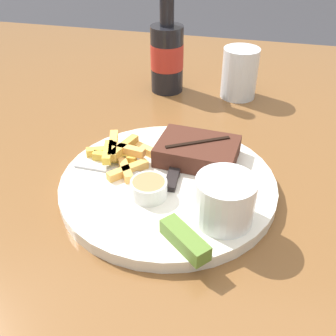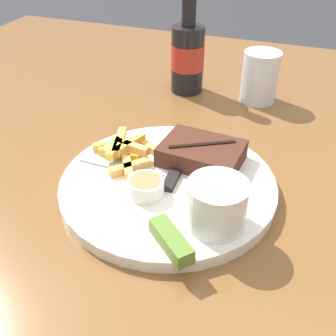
% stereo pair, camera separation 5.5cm
% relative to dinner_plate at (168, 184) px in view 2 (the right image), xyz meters
% --- Properties ---
extents(dining_table, '(1.58, 1.45, 0.75)m').
position_rel_dinner_plate_xyz_m(dining_table, '(0.00, 0.00, -0.07)').
color(dining_table, brown).
rests_on(dining_table, ground_plane).
extents(dinner_plate, '(0.31, 0.31, 0.02)m').
position_rel_dinner_plate_xyz_m(dinner_plate, '(0.00, 0.00, 0.00)').
color(dinner_plate, silver).
rests_on(dinner_plate, dining_table).
extents(steak_portion, '(0.12, 0.09, 0.03)m').
position_rel_dinner_plate_xyz_m(steak_portion, '(0.03, 0.06, 0.02)').
color(steak_portion, '#472319').
rests_on(steak_portion, dinner_plate).
extents(fries_pile, '(0.12, 0.11, 0.02)m').
position_rel_dinner_plate_xyz_m(fries_pile, '(-0.08, 0.03, 0.02)').
color(fries_pile, '#EFA954').
rests_on(fries_pile, dinner_plate).
extents(coleslaw_cup, '(0.07, 0.07, 0.06)m').
position_rel_dinner_plate_xyz_m(coleslaw_cup, '(0.09, -0.06, 0.04)').
color(coleslaw_cup, white).
rests_on(coleslaw_cup, dinner_plate).
extents(dipping_sauce_cup, '(0.05, 0.05, 0.02)m').
position_rel_dinner_plate_xyz_m(dipping_sauce_cup, '(-0.02, -0.04, 0.02)').
color(dipping_sauce_cup, silver).
rests_on(dipping_sauce_cup, dinner_plate).
extents(pickle_spear, '(0.07, 0.06, 0.02)m').
position_rel_dinner_plate_xyz_m(pickle_spear, '(0.05, -0.12, 0.02)').
color(pickle_spear, '#567A2D').
rests_on(pickle_spear, dinner_plate).
extents(fork_utensil, '(0.13, 0.02, 0.00)m').
position_rel_dinner_plate_xyz_m(fork_utensil, '(-0.08, 0.00, 0.01)').
color(fork_utensil, '#B7B7BC').
rests_on(fork_utensil, dinner_plate).
extents(knife_utensil, '(0.03, 0.17, 0.01)m').
position_rel_dinner_plate_xyz_m(knife_utensil, '(0.00, 0.04, 0.01)').
color(knife_utensil, '#B7B7BC').
rests_on(knife_utensil, dinner_plate).
extents(beer_bottle, '(0.07, 0.07, 0.22)m').
position_rel_dinner_plate_xyz_m(beer_bottle, '(-0.08, 0.34, 0.07)').
color(beer_bottle, black).
rests_on(beer_bottle, dining_table).
extents(drinking_glass, '(0.07, 0.07, 0.10)m').
position_rel_dinner_plate_xyz_m(drinking_glass, '(0.07, 0.34, 0.04)').
color(drinking_glass, silver).
rests_on(drinking_glass, dining_table).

